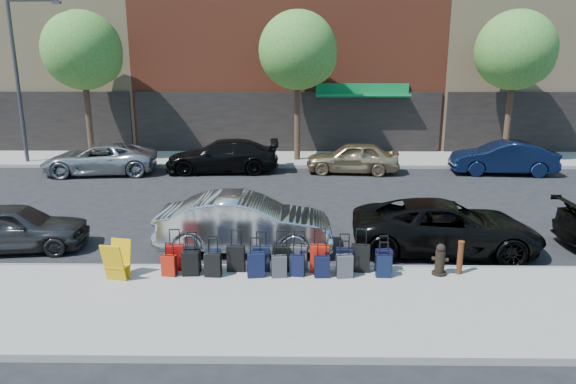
{
  "coord_description": "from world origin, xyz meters",
  "views": [
    {
      "loc": [
        0.35,
        -16.26,
        5.05
      ],
      "look_at": [
        0.17,
        -1.5,
        1.25
      ],
      "focal_mm": 32.0,
      "sensor_mm": 36.0,
      "label": 1
    }
  ],
  "objects_px": {
    "display_rack": "(117,261)",
    "car_far_3": "(503,158)",
    "tree_center": "(301,53)",
    "tree_right": "(518,53)",
    "fire_hydrant": "(440,260)",
    "car_far_2": "(352,158)",
    "suitcase_front_5": "(281,258)",
    "car_far_1": "(222,156)",
    "car_near_1": "(245,223)",
    "tree_left": "(85,53)",
    "streetlight": "(20,69)",
    "car_near_2": "(445,227)",
    "car_near_0": "(14,227)",
    "bollard": "(460,257)",
    "car_far_0": "(100,159)"
  },
  "relations": [
    {
      "from": "bollard",
      "to": "car_far_1",
      "type": "height_order",
      "value": "car_far_1"
    },
    {
      "from": "car_far_1",
      "to": "car_near_2",
      "type": "bearing_deg",
      "value": 33.0
    },
    {
      "from": "streetlight",
      "to": "car_near_1",
      "type": "xyz_separation_m",
      "value": [
        11.82,
        -11.87,
        -3.89
      ]
    },
    {
      "from": "streetlight",
      "to": "bollard",
      "type": "bearing_deg",
      "value": -38.85
    },
    {
      "from": "display_rack",
      "to": "car_far_3",
      "type": "bearing_deg",
      "value": 53.89
    },
    {
      "from": "bollard",
      "to": "car_far_2",
      "type": "bearing_deg",
      "value": 95.92
    },
    {
      "from": "streetlight",
      "to": "fire_hydrant",
      "type": "xyz_separation_m",
      "value": [
        16.58,
        -13.78,
        -4.16
      ]
    },
    {
      "from": "display_rack",
      "to": "car_far_1",
      "type": "distance_m",
      "value": 12.44
    },
    {
      "from": "car_near_0",
      "to": "car_far_0",
      "type": "height_order",
      "value": "car_far_0"
    },
    {
      "from": "tree_center",
      "to": "tree_right",
      "type": "distance_m",
      "value": 10.5
    },
    {
      "from": "tree_right",
      "to": "display_rack",
      "type": "distance_m",
      "value": 21.53
    },
    {
      "from": "car_near_1",
      "to": "car_far_2",
      "type": "bearing_deg",
      "value": -21.15
    },
    {
      "from": "car_far_0",
      "to": "car_far_2",
      "type": "xyz_separation_m",
      "value": [
        11.54,
        0.35,
        0.02
      ]
    },
    {
      "from": "car_far_1",
      "to": "car_far_3",
      "type": "bearing_deg",
      "value": 85.53
    },
    {
      "from": "bollard",
      "to": "car_near_0",
      "type": "distance_m",
      "value": 11.67
    },
    {
      "from": "suitcase_front_5",
      "to": "car_near_1",
      "type": "height_order",
      "value": "car_near_1"
    },
    {
      "from": "tree_center",
      "to": "car_near_1",
      "type": "height_order",
      "value": "tree_center"
    },
    {
      "from": "car_near_0",
      "to": "car_near_2",
      "type": "height_order",
      "value": "car_near_2"
    },
    {
      "from": "tree_center",
      "to": "display_rack",
      "type": "xyz_separation_m",
      "value": [
        -4.35,
        -14.82,
        -4.82
      ]
    },
    {
      "from": "tree_left",
      "to": "car_near_0",
      "type": "relative_size",
      "value": 1.89
    },
    {
      "from": "car_near_2",
      "to": "car_far_3",
      "type": "distance_m",
      "value": 11.23
    },
    {
      "from": "tree_center",
      "to": "car_far_1",
      "type": "xyz_separation_m",
      "value": [
        -3.62,
        -2.41,
        -4.66
      ]
    },
    {
      "from": "tree_left",
      "to": "display_rack",
      "type": "height_order",
      "value": "tree_left"
    },
    {
      "from": "fire_hydrant",
      "to": "car_far_3",
      "type": "relative_size",
      "value": 0.17
    },
    {
      "from": "display_rack",
      "to": "car_far_1",
      "type": "relative_size",
      "value": 0.17
    },
    {
      "from": "tree_left",
      "to": "car_far_1",
      "type": "distance_m",
      "value": 8.65
    },
    {
      "from": "car_near_1",
      "to": "streetlight",
      "type": "bearing_deg",
      "value": 45.49
    },
    {
      "from": "car_far_3",
      "to": "tree_left",
      "type": "bearing_deg",
      "value": -92.94
    },
    {
      "from": "car_near_2",
      "to": "car_far_2",
      "type": "xyz_separation_m",
      "value": [
        -1.42,
        10.0,
        0.02
      ]
    },
    {
      "from": "tree_right",
      "to": "car_near_0",
      "type": "xyz_separation_m",
      "value": [
        -18.41,
        -12.62,
        -4.76
      ]
    },
    {
      "from": "suitcase_front_5",
      "to": "car_far_1",
      "type": "height_order",
      "value": "car_far_1"
    },
    {
      "from": "car_far_3",
      "to": "display_rack",
      "type": "bearing_deg",
      "value": -43.31
    },
    {
      "from": "car_near_2",
      "to": "car_far_0",
      "type": "distance_m",
      "value": 16.15
    },
    {
      "from": "car_far_2",
      "to": "car_near_0",
      "type": "bearing_deg",
      "value": -40.42
    },
    {
      "from": "car_far_0",
      "to": "car_far_3",
      "type": "xyz_separation_m",
      "value": [
        18.35,
        0.21,
        0.05
      ]
    },
    {
      "from": "fire_hydrant",
      "to": "car_near_0",
      "type": "relative_size",
      "value": 0.2
    },
    {
      "from": "suitcase_front_5",
      "to": "bollard",
      "type": "relative_size",
      "value": 1.23
    },
    {
      "from": "display_rack",
      "to": "car_near_2",
      "type": "bearing_deg",
      "value": 27.63
    },
    {
      "from": "bollard",
      "to": "car_near_1",
      "type": "height_order",
      "value": "car_near_1"
    },
    {
      "from": "tree_left",
      "to": "car_near_1",
      "type": "height_order",
      "value": "tree_left"
    },
    {
      "from": "car_near_1",
      "to": "car_far_1",
      "type": "height_order",
      "value": "car_near_1"
    },
    {
      "from": "streetlight",
      "to": "car_far_3",
      "type": "relative_size",
      "value": 1.76
    },
    {
      "from": "car_near_0",
      "to": "car_far_1",
      "type": "height_order",
      "value": "car_far_1"
    },
    {
      "from": "tree_left",
      "to": "fire_hydrant",
      "type": "distance_m",
      "value": 20.49
    },
    {
      "from": "tree_right",
      "to": "streetlight",
      "type": "height_order",
      "value": "streetlight"
    },
    {
      "from": "tree_right",
      "to": "fire_hydrant",
      "type": "bearing_deg",
      "value": -116.96
    },
    {
      "from": "streetlight",
      "to": "car_far_1",
      "type": "xyz_separation_m",
      "value": [
        9.82,
        -1.71,
        -3.91
      ]
    },
    {
      "from": "display_rack",
      "to": "car_far_3",
      "type": "xyz_separation_m",
      "value": [
        13.54,
        12.13,
        0.16
      ]
    },
    {
      "from": "fire_hydrant",
      "to": "car_far_2",
      "type": "distance_m",
      "value": 11.96
    },
    {
      "from": "display_rack",
      "to": "car_near_0",
      "type": "bearing_deg",
      "value": 160.28
    }
  ]
}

